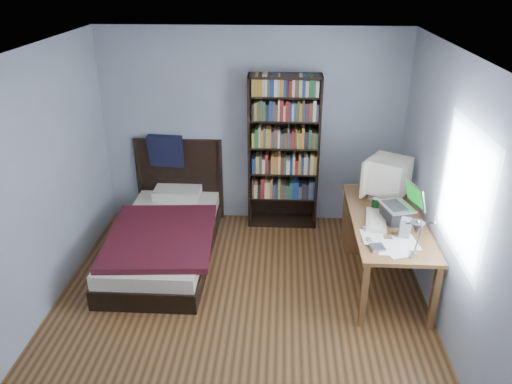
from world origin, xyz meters
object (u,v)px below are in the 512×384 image
Objects in this scene: desk_lamp at (417,230)px; keyboard at (376,220)px; crt_monitor at (386,176)px; speaker at (405,228)px; desk at (377,222)px; soda_can at (375,204)px; bed at (166,233)px; bookshelf at (284,153)px; laptop at (398,211)px.

desk_lamp is 1.12m from keyboard.
crt_monitor is 0.87m from speaker.
desk is 13.05× the size of soda_can.
soda_can is at bearing 91.69° from keyboard.
speaker is 2.73m from bed.
desk_lamp is at bearing -79.02° from speaker.
bookshelf reaches higher than desk_lamp.
bookshelf is (-0.96, 1.29, 0.24)m from keyboard.
speaker is at bearing -52.85° from bookshelf.
laptop is at bearing 110.82° from speaker.
desk_lamp is at bearing -92.31° from crt_monitor.
bookshelf reaches higher than laptop.
bed reaches higher than speaker.
soda_can is at bearing -117.37° from crt_monitor.
bed is (-2.33, 0.48, -0.50)m from keyboard.
laptop is 0.31m from soda_can.
desk is 9.02× the size of speaker.
laptop is 0.32m from speaker.
keyboard is at bearing -103.30° from desk.
crt_monitor is at bearing 80.76° from keyboard.
bookshelf is (-1.15, 0.73, -0.02)m from crt_monitor.
speaker reaches higher than soda_can.
bookshelf is (-1.19, 1.26, 0.14)m from laptop.
desk_lamp reaches higher than speaker.
crt_monitor reaches higher than soda_can.
laptop is 1.11m from desk_lamp.
soda_can is at bearing -109.00° from desk.
speaker is at bearing -70.79° from soda_can.
bookshelf is (-1.10, 0.72, 0.57)m from desk.
keyboard is 2.64× the size of speaker.
desk is 1.43m from bookshelf.
desk is 0.96m from speaker.
bed is at bearing -178.06° from crt_monitor.
bed is (-2.45, 1.49, -0.95)m from desk_lamp.
desk_lamp reaches higher than soda_can.
crt_monitor is 0.31× the size of bookshelf.
speaker is (0.09, -0.86, 0.41)m from desk.
crt_monitor is at bearing 112.95° from speaker.
laptop is 0.84× the size of keyboard.
keyboard is 1.63m from bookshelf.
desk is 0.89× the size of bookshelf.
bookshelf is at bearing 134.57° from soda_can.
speaker is 0.60m from soda_can.
laptop reaches higher than soda_can.
soda_can is at bearing 93.74° from desk_lamp.
bed is (-2.51, -0.09, -0.76)m from crt_monitor.
crt_monitor is 1.03× the size of desk_lamp.
speaker is (0.01, -0.32, -0.02)m from laptop.
keyboard is at bearing -171.15° from laptop.
desk is 0.80× the size of bed.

